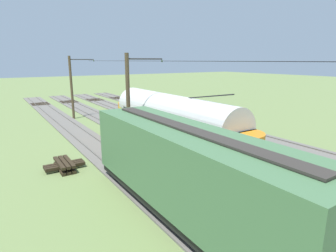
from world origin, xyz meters
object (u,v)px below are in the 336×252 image
Objects in this scene: spare_tie_stack at (64,165)px; catenary_pole_mid_near at (129,103)px; vintage_streetcar at (172,123)px; coach_adjacent at (187,171)px; catenary_pole_foreground at (72,86)px; switch_stand at (215,115)px.

catenary_pole_mid_near is at bearing -176.11° from spare_tie_stack.
coach_adjacent is (4.32, 7.64, -0.09)m from vintage_streetcar.
catenary_pole_foreground is at bearing -106.94° from spare_tie_stack.
coach_adjacent reaches higher than switch_stand.
vintage_streetcar is 11.98m from switch_stand.
coach_adjacent is 1.78× the size of catenary_pole_mid_near.
vintage_streetcar is 8.78m from coach_adjacent.
coach_adjacent is 24.37m from catenary_pole_foreground.
spare_tie_stack is at bearing 3.89° from catenary_pole_mid_near.
spare_tie_stack is (7.46, -1.00, -1.98)m from vintage_streetcar.
vintage_streetcar is 7.79m from spare_tie_stack.
spare_tie_stack is (17.48, 5.38, -0.43)m from switch_stand.
catenary_pole_foreground reaches higher than switch_stand.
spare_tie_stack is (4.76, 0.32, -3.50)m from catenary_pole_mid_near.
catenary_pole_mid_near is at bearing 21.68° from switch_stand.
spare_tie_stack is (4.76, 15.62, -3.50)m from catenary_pole_foreground.
catenary_pole_foreground is 3.00× the size of spare_tie_stack.
vintage_streetcar reaches higher than coach_adjacent.
catenary_pole_foreground is (-1.62, -24.26, 1.60)m from coach_adjacent.
catenary_pole_mid_near is (2.71, -1.32, 1.52)m from vintage_streetcar.
catenary_pole_mid_near reaches higher than spare_tie_stack.
switch_stand is at bearing -135.65° from coach_adjacent.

